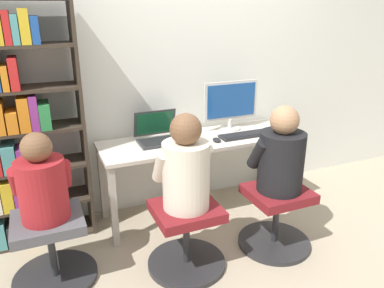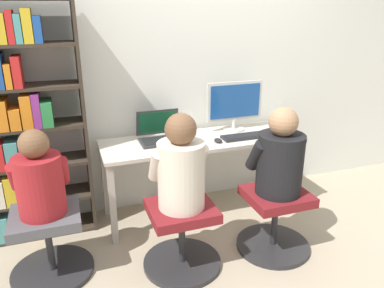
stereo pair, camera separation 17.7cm
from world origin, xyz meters
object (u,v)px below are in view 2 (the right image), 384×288
(laptop, at_px, (160,135))
(person_at_laptop, at_px, (181,168))
(desktop_monitor, at_px, (235,105))
(office_chair_right, at_px, (182,236))
(office_chair_left, at_px, (275,220))
(keyboard, at_px, (247,136))
(office_chair_side, at_px, (49,243))
(person_at_monitor, at_px, (280,158))
(person_near_shelf, at_px, (39,179))
(bookshelf, at_px, (19,127))

(laptop, relative_size, person_at_laptop, 0.55)
(desktop_monitor, xyz_separation_m, office_chair_right, (-0.78, -0.81, -0.71))
(office_chair_left, relative_size, office_chair_right, 1.00)
(keyboard, distance_m, office_chair_side, 1.79)
(keyboard, height_order, office_chair_side, keyboard)
(person_at_monitor, distance_m, office_chair_side, 1.74)
(office_chair_right, bearing_deg, office_chair_left, -2.83)
(person_near_shelf, bearing_deg, office_chair_right, -13.93)
(keyboard, height_order, office_chair_right, keyboard)
(office_chair_right, bearing_deg, person_at_laptop, 90.00)
(person_at_monitor, distance_m, bookshelf, 1.96)
(person_at_laptop, bearing_deg, laptop, 85.76)
(laptop, bearing_deg, keyboard, -13.39)
(bookshelf, bearing_deg, person_at_monitor, -25.02)
(desktop_monitor, bearing_deg, person_at_monitor, -92.38)
(laptop, relative_size, person_at_monitor, 0.56)
(office_chair_left, relative_size, person_at_laptop, 0.85)
(person_at_laptop, bearing_deg, person_near_shelf, 166.34)
(laptop, bearing_deg, office_chair_right, -94.21)
(person_at_monitor, height_order, person_near_shelf, person_at_monitor)
(desktop_monitor, height_order, office_chair_right, desktop_monitor)
(person_at_laptop, height_order, office_chair_side, person_at_laptop)
(bookshelf, bearing_deg, person_at_laptop, -37.49)
(laptop, height_order, keyboard, laptop)
(office_chair_left, distance_m, person_near_shelf, 1.73)
(keyboard, bearing_deg, office_chair_right, -143.96)
(person_at_monitor, bearing_deg, laptop, 131.22)
(laptop, distance_m, office_chair_left, 1.16)
(desktop_monitor, height_order, office_chair_side, desktop_monitor)
(desktop_monitor, distance_m, person_at_monitor, 0.86)
(person_at_monitor, relative_size, person_at_laptop, 0.98)
(desktop_monitor, relative_size, keyboard, 1.19)
(laptop, distance_m, keyboard, 0.76)
(desktop_monitor, xyz_separation_m, office_chair_side, (-1.67, -0.59, -0.71))
(office_chair_left, relative_size, person_at_monitor, 0.87)
(laptop, height_order, person_at_laptop, person_at_laptop)
(laptop, xyz_separation_m, person_at_laptop, (-0.06, -0.75, 0.01))
(office_chair_left, xyz_separation_m, bookshelf, (-1.77, 0.83, 0.69))
(desktop_monitor, distance_m, office_chair_side, 1.91)
(desktop_monitor, bearing_deg, bookshelf, -179.41)
(laptop, height_order, bookshelf, bookshelf)
(desktop_monitor, height_order, person_near_shelf, desktop_monitor)
(laptop, distance_m, office_chair_side, 1.21)
(desktop_monitor, bearing_deg, office_chair_right, -133.69)
(bookshelf, xyz_separation_m, office_chair_side, (0.13, -0.57, -0.69))
(person_at_monitor, height_order, office_chair_side, person_at_monitor)
(person_at_laptop, xyz_separation_m, office_chair_side, (-0.90, 0.21, -0.53))
(desktop_monitor, relative_size, office_chair_side, 0.94)
(person_at_monitor, bearing_deg, keyboard, 85.31)
(office_chair_side, bearing_deg, office_chair_right, -13.69)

